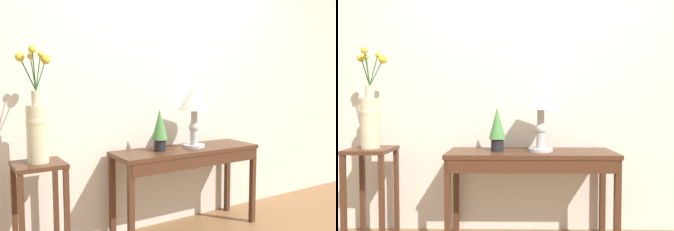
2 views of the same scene
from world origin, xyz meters
The scene contains 6 objects.
back_wall_with_art centered at (0.00, 1.38, 1.40)m, with size 9.00×0.10×2.80m.
console_table centered at (0.02, 1.05, 0.65)m, with size 1.34×0.43×0.75m.
table_lamp centered at (0.10, 1.08, 1.15)m, with size 0.29×0.29×0.55m.
potted_plant_on_console centered at (-0.25, 1.09, 0.95)m, with size 0.14×0.14×0.36m.
pedestal_stand_left centered at (-1.26, 1.02, 0.39)m, with size 0.34×0.34×0.78m.
flower_vase_tall centered at (-1.26, 1.03, 1.05)m, with size 0.24×0.17×0.79m.
Camera 2 is at (-0.15, -1.31, 1.13)m, focal length 31.71 mm.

